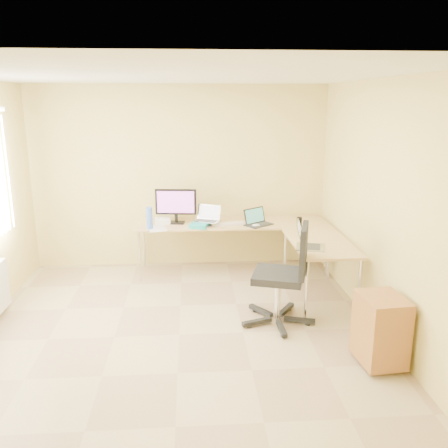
{
  "coord_description": "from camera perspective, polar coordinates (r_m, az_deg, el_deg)",
  "views": [
    {
      "loc": [
        0.15,
        -4.48,
        2.38
      ],
      "look_at": [
        0.55,
        1.1,
        0.9
      ],
      "focal_mm": 37.66,
      "sensor_mm": 36.0,
      "label": 1
    }
  ],
  "objects": [
    {
      "name": "cabinet",
      "position": [
        4.61,
        18.46,
        -12.02
      ],
      "size": [
        0.41,
        0.49,
        0.63
      ],
      "primitive_type": "cube",
      "rotation": [
        0.0,
        0.0,
        0.09
      ],
      "color": "brown",
      "rests_on": "ground"
    },
    {
      "name": "office_chair",
      "position": [
        5.15,
        6.58,
        -6.7
      ],
      "size": [
        0.85,
        0.85,
        1.13
      ],
      "primitive_type": "cube",
      "rotation": [
        0.0,
        0.0,
        -0.3
      ],
      "color": "black",
      "rests_on": "ground"
    },
    {
      "name": "wall_back",
      "position": [
        6.82,
        -5.34,
        5.64
      ],
      "size": [
        4.5,
        0.0,
        4.5
      ],
      "primitive_type": "plane",
      "rotation": [
        1.57,
        0.0,
        0.0
      ],
      "color": "#DDCC76",
      "rests_on": "ground"
    },
    {
      "name": "cd_stack",
      "position": [
        6.25,
        -2.13,
        -0.36
      ],
      "size": [
        0.14,
        0.14,
        0.03
      ],
      "primitive_type": "cylinder",
      "rotation": [
        0.0,
        0.0,
        -0.32
      ],
      "color": "silver",
      "rests_on": "desk_main"
    },
    {
      "name": "floor",
      "position": [
        5.07,
        -5.45,
        -13.23
      ],
      "size": [
        4.5,
        4.5,
        0.0
      ],
      "primitive_type": "plane",
      "color": "#A18364",
      "rests_on": "ground"
    },
    {
      "name": "mug",
      "position": [
        6.51,
        -7.66,
        0.41
      ],
      "size": [
        0.12,
        0.12,
        0.09
      ],
      "primitive_type": "imported",
      "rotation": [
        0.0,
        0.0,
        -0.38
      ],
      "color": "silver",
      "rests_on": "desk_main"
    },
    {
      "name": "wall_right",
      "position": [
        5.0,
        18.96,
        1.54
      ],
      "size": [
        0.0,
        4.5,
        4.5
      ],
      "primitive_type": "plane",
      "rotation": [
        1.57,
        0.0,
        -1.57
      ],
      "color": "#DDCC76",
      "rests_on": "ground"
    },
    {
      "name": "book_stack",
      "position": [
        6.34,
        -2.95,
        -0.05
      ],
      "size": [
        0.3,
        0.36,
        0.05
      ],
      "primitive_type": "cube",
      "rotation": [
        0.0,
        0.0,
        -0.25
      ],
      "color": "teal",
      "rests_on": "desk_main"
    },
    {
      "name": "desk_fan",
      "position": [
        6.71,
        -7.19,
        1.6
      ],
      "size": [
        0.25,
        0.25,
        0.26
      ],
      "primitive_type": "cylinder",
      "rotation": [
        0.0,
        0.0,
        -0.32
      ],
      "color": "white",
      "rests_on": "desk_main"
    },
    {
      "name": "laptop_center",
      "position": [
        6.35,
        -2.1,
        1.25
      ],
      "size": [
        0.41,
        0.37,
        0.22
      ],
      "primitive_type": "cube",
      "rotation": [
        0.0,
        0.0,
        -0.43
      ],
      "color": "#B0B0B0",
      "rests_on": "desk_main"
    },
    {
      "name": "desk_return",
      "position": [
        5.9,
        11.43,
        -5.44
      ],
      "size": [
        0.7,
        1.3,
        0.73
      ],
      "primitive_type": "cube",
      "color": "tan",
      "rests_on": "ground"
    },
    {
      "name": "monitor",
      "position": [
        6.47,
        -5.86,
        2.17
      ],
      "size": [
        0.58,
        0.25,
        0.48
      ],
      "primitive_type": "cube",
      "rotation": [
        0.0,
        0.0,
        -0.12
      ],
      "color": "black",
      "rests_on": "desk_main"
    },
    {
      "name": "wall_front",
      "position": [
        2.48,
        -7.25,
        -11.13
      ],
      "size": [
        4.5,
        0.0,
        4.5
      ],
      "primitive_type": "plane",
      "rotation": [
        -1.57,
        0.0,
        0.0
      ],
      "color": "#DDCC76",
      "rests_on": "ground"
    },
    {
      "name": "mouse",
      "position": [
        6.32,
        3.91,
        -0.16
      ],
      "size": [
        0.11,
        0.07,
        0.04
      ],
      "primitive_type": "ellipsoid",
      "rotation": [
        0.0,
        0.0,
        -0.01
      ],
      "color": "silver",
      "rests_on": "desk_main"
    },
    {
      "name": "laptop_return",
      "position": [
        5.47,
        10.49,
        -1.62
      ],
      "size": [
        0.44,
        0.38,
        0.25
      ],
      "primitive_type": "cube",
      "rotation": [
        0.0,
        0.0,
        1.3
      ],
      "color": "#A4A5B6",
      "rests_on": "desk_return"
    },
    {
      "name": "papers",
      "position": [
        6.27,
        -8.08,
        -0.56
      ],
      "size": [
        0.28,
        0.35,
        0.01
      ],
      "primitive_type": "cube",
      "rotation": [
        0.0,
        0.0,
        0.19
      ],
      "color": "silver",
      "rests_on": "desk_main"
    },
    {
      "name": "desk_main",
      "position": [
        6.67,
        1.04,
        -2.77
      ],
      "size": [
        2.65,
        0.7,
        0.73
      ],
      "primitive_type": "cube",
      "color": "tan",
      "rests_on": "ground"
    },
    {
      "name": "black_cup",
      "position": [
        6.4,
        9.11,
        0.27
      ],
      "size": [
        0.08,
        0.08,
        0.12
      ],
      "primitive_type": "cylinder",
      "rotation": [
        0.0,
        0.0,
        0.07
      ],
      "color": "black",
      "rests_on": "desk_main"
    },
    {
      "name": "laptop_black",
      "position": [
        6.38,
        4.25,
        0.86
      ],
      "size": [
        0.45,
        0.43,
        0.23
      ],
      "primitive_type": "cube",
      "rotation": [
        0.0,
        0.0,
        0.64
      ],
      "color": "black",
      "rests_on": "desk_main"
    },
    {
      "name": "white_box",
      "position": [
        6.52,
        -7.47,
        0.39
      ],
      "size": [
        0.22,
        0.17,
        0.08
      ],
      "primitive_type": "cube",
      "rotation": [
        0.0,
        0.0,
        0.1
      ],
      "color": "white",
      "rests_on": "desk_main"
    },
    {
      "name": "water_bottle",
      "position": [
        6.24,
        -9.05,
        0.7
      ],
      "size": [
        0.11,
        0.11,
        0.3
      ],
      "primitive_type": "cylinder",
      "rotation": [
        0.0,
        0.0,
        0.43
      ],
      "color": "#4469CA",
      "rests_on": "desk_main"
    },
    {
      "name": "keyboard",
      "position": [
        6.41,
        0.48,
        0.02
      ],
      "size": [
        0.51,
        0.24,
        0.02
      ],
      "primitive_type": "cube",
      "rotation": [
        0.0,
        0.0,
        0.21
      ],
      "color": "silver",
      "rests_on": "desk_main"
    },
    {
      "name": "ceiling",
      "position": [
        4.49,
        -6.3,
        17.55
      ],
      "size": [
        4.5,
        4.5,
        0.0
      ],
      "primitive_type": "plane",
      "rotation": [
        3.14,
        0.0,
        0.0
      ],
      "color": "white",
      "rests_on": "ground"
    }
  ]
}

